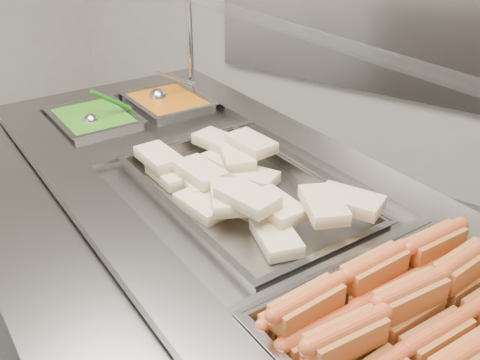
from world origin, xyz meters
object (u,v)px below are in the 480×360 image
Objects in this scene: serving_spoon at (95,117)px; ladle at (159,96)px; pan_wraps at (242,197)px; steam_counter at (231,304)px; pan_hotdogs at (407,328)px; sneeze_guard at (298,35)px.

ladle is at bearing 82.34° from serving_spoon.
pan_wraps is 0.82m from ladle.
steam_counter is 2.63× the size of pan_wraps.
serving_spoon is (-0.04, -0.31, 0.00)m from ladle.
sneeze_guard is at bearing 139.05° from pan_hotdogs.
sneeze_guard is 0.86m from serving_spoon.
sneeze_guard is 2.58× the size of pan_hotdogs.
sneeze_guard is 0.84m from pan_hotdogs.
pan_hotdogs is at bearing -27.37° from ladle.
sneeze_guard is 0.49m from pan_wraps.
sneeze_guard is at bearing 9.25° from serving_spoon.
pan_wraps is (-0.57, 0.22, 0.02)m from pan_hotdogs.
ladle is at bearing 147.53° from steam_counter.
pan_wraps is (-0.03, -0.24, -0.42)m from sneeze_guard.
sneeze_guard is 0.84m from ladle.
pan_wraps reaches higher than steam_counter.
steam_counter is at bearing -7.98° from serving_spoon.
ladle is 1.11× the size of serving_spoon.
steam_counter is 0.46m from pan_wraps.
pan_hotdogs is (0.54, -0.47, -0.44)m from sneeze_guard.
serving_spoon reaches higher than pan_wraps.
ladle is (-1.26, 0.65, 0.05)m from pan_hotdogs.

